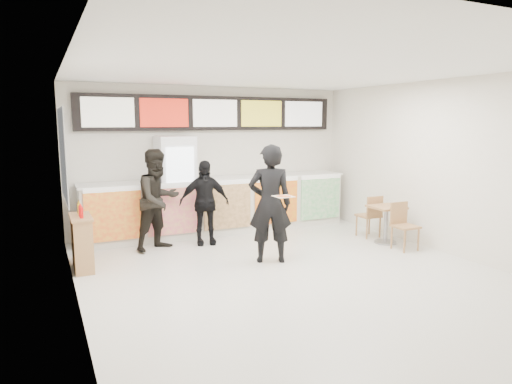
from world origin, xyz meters
TOP-DOWN VIEW (x-y plane):
  - floor at (0.00, 0.00)m, footprint 7.00×7.00m
  - ceiling at (0.00, 0.00)m, footprint 7.00×7.00m
  - wall_back at (0.00, 3.50)m, footprint 6.00×0.00m
  - wall_left at (-3.00, 0.00)m, footprint 0.00×7.00m
  - wall_right at (3.00, 0.00)m, footprint 0.00×7.00m
  - service_counter at (0.00, 3.09)m, footprint 5.56×0.77m
  - menu_board at (0.00, 3.41)m, footprint 5.50×0.14m
  - drinks_fridge at (-0.93, 3.11)m, footprint 0.70×0.67m
  - mirror_panel at (-2.99, 2.45)m, footprint 0.01×2.00m
  - customer_main at (-0.01, 0.86)m, footprint 0.82×0.69m
  - customer_left at (-1.47, 2.37)m, footprint 1.08×0.98m
  - customer_mid at (-0.61, 2.36)m, footprint 0.98×0.54m
  - pizza_slice at (-0.01, 0.41)m, footprint 0.36×0.36m
  - cafe_table at (2.50, 0.95)m, footprint 0.58×1.45m
  - condiment_ledge at (-2.82, 1.74)m, footprint 0.31×0.76m

SIDE VIEW (x-z plane):
  - floor at x=0.00m, z-range 0.00..0.00m
  - condiment_ledge at x=-2.82m, z-range -0.07..0.94m
  - cafe_table at x=2.50m, z-range 0.07..0.91m
  - service_counter at x=0.00m, z-range 0.00..1.14m
  - customer_mid at x=-0.61m, z-range 0.00..1.58m
  - customer_left at x=-1.47m, z-range 0.00..1.81m
  - customer_main at x=-0.01m, z-range 0.00..1.92m
  - drinks_fridge at x=-0.93m, z-range 0.00..2.00m
  - pizza_slice at x=-0.01m, z-range 1.15..1.17m
  - wall_back at x=0.00m, z-range -1.50..4.50m
  - wall_left at x=-3.00m, z-range -2.00..5.00m
  - wall_right at x=3.00m, z-range -2.00..5.00m
  - mirror_panel at x=-2.99m, z-range 1.00..2.50m
  - menu_board at x=0.00m, z-range 2.10..2.80m
  - ceiling at x=0.00m, z-range 3.00..3.00m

